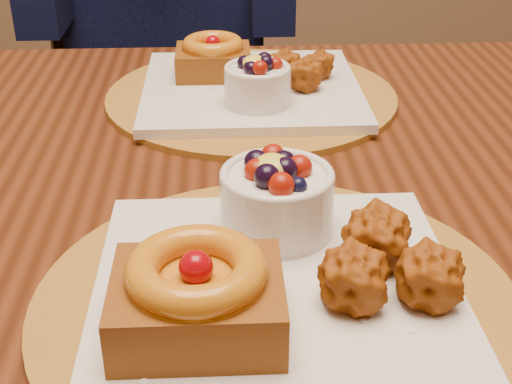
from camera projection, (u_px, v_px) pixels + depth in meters
The scene contains 4 objects.
dining_table at pixel (261, 238), 0.78m from camera, with size 1.60×0.90×0.76m.
place_setting_near at pixel (272, 272), 0.55m from camera, with size 0.38×0.38×0.09m.
place_setting_far at pixel (250, 85), 0.93m from camera, with size 0.38×0.38×0.08m.
chair_far at pixel (164, 124), 1.61m from camera, with size 0.53×0.53×0.83m.
Camera 1 is at (-0.00, -0.75, 1.10)m, focal length 50.00 mm.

